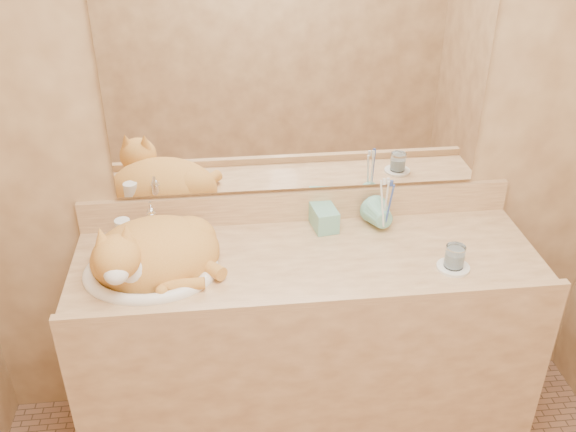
{
  "coord_description": "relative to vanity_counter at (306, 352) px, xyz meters",
  "views": [
    {
      "loc": [
        -0.27,
        -1.07,
        2.09
      ],
      "look_at": [
        -0.07,
        0.7,
        1.04
      ],
      "focal_mm": 40.0,
      "sensor_mm": 36.0,
      "label": 1
    }
  ],
  "objects": [
    {
      "name": "mirror",
      "position": [
        0.0,
        0.26,
        0.97
      ],
      "size": [
        1.3,
        0.02,
        0.8
      ],
      "primitive_type": "cube",
      "color": "white",
      "rests_on": "wall_back"
    },
    {
      "name": "saucer",
      "position": [
        0.48,
        -0.11,
        0.43
      ],
      "size": [
        0.11,
        0.11,
        0.01
      ],
      "primitive_type": "cylinder",
      "color": "white",
      "rests_on": "vanity_counter"
    },
    {
      "name": "lotion_bottle",
      "position": [
        -0.62,
        0.12,
        0.49
      ],
      "size": [
        0.05,
        0.05,
        0.13
      ],
      "primitive_type": "cylinder",
      "color": "white",
      "rests_on": "vanity_counter"
    },
    {
      "name": "cat",
      "position": [
        -0.52,
        -0.01,
        0.5
      ],
      "size": [
        0.49,
        0.43,
        0.24
      ],
      "primitive_type": null,
      "rotation": [
        0.0,
        0.0,
        0.18
      ],
      "color": "#C37A2D",
      "rests_on": "sink_basin"
    },
    {
      "name": "toothbrush_cup",
      "position": [
        0.3,
        0.13,
        0.48
      ],
      "size": [
        0.13,
        0.13,
        0.1
      ],
      "primitive_type": "imported",
      "rotation": [
        0.0,
        0.0,
        0.2
      ],
      "color": "#74B9A4",
      "rests_on": "vanity_counter"
    },
    {
      "name": "water_glass",
      "position": [
        0.48,
        -0.11,
        0.47
      ],
      "size": [
        0.07,
        0.07,
        0.08
      ],
      "primitive_type": "cylinder",
      "color": "silver",
      "rests_on": "saucer"
    },
    {
      "name": "soap_dispenser",
      "position": [
        0.1,
        0.14,
        0.52
      ],
      "size": [
        0.09,
        0.1,
        0.18
      ],
      "primitive_type": "imported",
      "rotation": [
        0.0,
        0.0,
        0.15
      ],
      "color": "#74B9A4",
      "rests_on": "vanity_counter"
    },
    {
      "name": "sink_basin",
      "position": [
        -0.53,
        -0.02,
        0.49
      ],
      "size": [
        0.47,
        0.4,
        0.14
      ],
      "primitive_type": null,
      "rotation": [
        0.0,
        0.0,
        -0.09
      ],
      "color": "white",
      "rests_on": "vanity_counter"
    },
    {
      "name": "wall_back",
      "position": [
        0.0,
        0.28,
        0.82
      ],
      "size": [
        2.4,
        0.02,
        2.5
      ],
      "primitive_type": "cube",
      "color": "olive",
      "rests_on": "ground"
    },
    {
      "name": "toothbrushes",
      "position": [
        0.3,
        0.13,
        0.56
      ],
      "size": [
        0.04,
        0.04,
        0.23
      ],
      "primitive_type": null,
      "color": "white",
      "rests_on": "toothbrush_cup"
    },
    {
      "name": "vanity_counter",
      "position": [
        0.0,
        0.0,
        0.0
      ],
      "size": [
        1.6,
        0.55,
        0.85
      ],
      "primitive_type": null,
      "color": "#9D6F46",
      "rests_on": "floor"
    },
    {
      "name": "faucet",
      "position": [
        -0.53,
        0.15,
        0.5
      ],
      "size": [
        0.04,
        0.11,
        0.16
      ],
      "primitive_type": null,
      "rotation": [
        0.0,
        0.0,
        0.02
      ],
      "color": "silver",
      "rests_on": "vanity_counter"
    }
  ]
}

